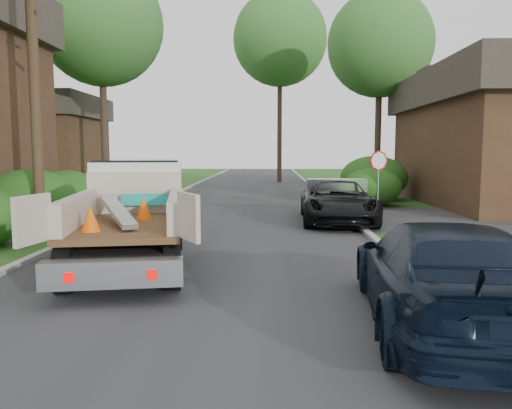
{
  "coord_description": "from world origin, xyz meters",
  "views": [
    {
      "loc": [
        1.22,
        -9.33,
        2.45
      ],
      "look_at": [
        0.91,
        2.3,
        1.2
      ],
      "focal_mm": 35.0,
      "sensor_mm": 36.0,
      "label": 1
    }
  ],
  "objects_px": {
    "tree_right_far": "(380,45)",
    "tree_center_far": "(280,39)",
    "flatbed_truck": "(134,205)",
    "stop_sign": "(378,170)",
    "utility_pole": "(33,54)",
    "black_pickup": "(337,201)",
    "house_left_far": "(37,141)",
    "navy_suv": "(443,274)",
    "tree_left_far": "(101,24)"
  },
  "relations": [
    {
      "from": "black_pickup",
      "to": "navy_suv",
      "type": "distance_m",
      "value": 10.26
    },
    {
      "from": "house_left_far",
      "to": "utility_pole",
      "type": "bearing_deg",
      "value": -64.77
    },
    {
      "from": "house_left_far",
      "to": "navy_suv",
      "type": "bearing_deg",
      "value": -55.04
    },
    {
      "from": "house_left_far",
      "to": "black_pickup",
      "type": "distance_m",
      "value": 22.35
    },
    {
      "from": "tree_center_far",
      "to": "flatbed_truck",
      "type": "height_order",
      "value": "tree_center_far"
    },
    {
      "from": "stop_sign",
      "to": "flatbed_truck",
      "type": "relative_size",
      "value": 0.4
    },
    {
      "from": "flatbed_truck",
      "to": "black_pickup",
      "type": "distance_m",
      "value": 7.99
    },
    {
      "from": "utility_pole",
      "to": "navy_suv",
      "type": "relative_size",
      "value": 1.94
    },
    {
      "from": "tree_left_far",
      "to": "flatbed_truck",
      "type": "relative_size",
      "value": 1.97
    },
    {
      "from": "black_pickup",
      "to": "tree_center_far",
      "type": "bearing_deg",
      "value": 96.26
    },
    {
      "from": "tree_right_far",
      "to": "tree_center_far",
      "type": "height_order",
      "value": "tree_center_far"
    },
    {
      "from": "house_left_far",
      "to": "tree_right_far",
      "type": "xyz_separation_m",
      "value": [
        21.0,
        -2.0,
        5.43
      ]
    },
    {
      "from": "stop_sign",
      "to": "tree_right_far",
      "type": "distance_m",
      "value": 13.08
    },
    {
      "from": "tree_right_far",
      "to": "flatbed_truck",
      "type": "xyz_separation_m",
      "value": [
        -9.36,
        -18.09,
        -7.27
      ]
    },
    {
      "from": "utility_pole",
      "to": "tree_center_far",
      "type": "relative_size",
      "value": 0.68
    },
    {
      "from": "black_pickup",
      "to": "navy_suv",
      "type": "relative_size",
      "value": 1.02
    },
    {
      "from": "house_left_far",
      "to": "black_pickup",
      "type": "relative_size",
      "value": 1.45
    },
    {
      "from": "house_left_far",
      "to": "navy_suv",
      "type": "distance_m",
      "value": 29.98
    },
    {
      "from": "stop_sign",
      "to": "tree_center_far",
      "type": "height_order",
      "value": "tree_center_far"
    },
    {
      "from": "tree_right_far",
      "to": "black_pickup",
      "type": "distance_m",
      "value": 15.02
    },
    {
      "from": "stop_sign",
      "to": "house_left_far",
      "type": "height_order",
      "value": "house_left_far"
    },
    {
      "from": "tree_left_far",
      "to": "tree_center_far",
      "type": "distance_m",
      "value": 16.22
    },
    {
      "from": "stop_sign",
      "to": "utility_pole",
      "type": "bearing_deg",
      "value": -159.38
    },
    {
      "from": "flatbed_truck",
      "to": "navy_suv",
      "type": "distance_m",
      "value": 7.06
    },
    {
      "from": "utility_pole",
      "to": "tree_center_far",
      "type": "bearing_deg",
      "value": 73.35
    },
    {
      "from": "house_left_far",
      "to": "black_pickup",
      "type": "bearing_deg",
      "value": -39.86
    },
    {
      "from": "house_left_far",
      "to": "tree_center_far",
      "type": "distance_m",
      "value": 19.16
    },
    {
      "from": "utility_pole",
      "to": "black_pickup",
      "type": "xyz_separation_m",
      "value": [
        9.04,
        2.77,
        -4.45
      ]
    },
    {
      "from": "black_pickup",
      "to": "utility_pole",
      "type": "bearing_deg",
      "value": -160.7
    },
    {
      "from": "navy_suv",
      "to": "flatbed_truck",
      "type": "bearing_deg",
      "value": -33.03
    },
    {
      "from": "stop_sign",
      "to": "tree_left_far",
      "type": "xyz_separation_m",
      "value": [
        -12.7,
        8.0,
        7.2
      ]
    },
    {
      "from": "tree_center_far",
      "to": "house_left_far",
      "type": "bearing_deg",
      "value": -152.7
    },
    {
      "from": "house_left_far",
      "to": "tree_left_far",
      "type": "distance_m",
      "value": 9.81
    },
    {
      "from": "tree_center_far",
      "to": "navy_suv",
      "type": "height_order",
      "value": "tree_center_far"
    },
    {
      "from": "house_left_far",
      "to": "navy_suv",
      "type": "xyz_separation_m",
      "value": [
        17.13,
        -24.5,
        -2.3
      ]
    },
    {
      "from": "flatbed_truck",
      "to": "stop_sign",
      "type": "bearing_deg",
      "value": 35.53
    },
    {
      "from": "tree_left_far",
      "to": "tree_center_far",
      "type": "bearing_deg",
      "value": 53.84
    },
    {
      "from": "utility_pole",
      "to": "flatbed_truck",
      "type": "distance_m",
      "value": 6.18
    },
    {
      "from": "tree_left_far",
      "to": "navy_suv",
      "type": "relative_size",
      "value": 2.37
    },
    {
      "from": "tree_left_far",
      "to": "tree_right_far",
      "type": "xyz_separation_m",
      "value": [
        15.0,
        3.0,
        -0.5
      ]
    },
    {
      "from": "stop_sign",
      "to": "utility_pole",
      "type": "distance_m",
      "value": 11.91
    },
    {
      "from": "tree_center_far",
      "to": "black_pickup",
      "type": "height_order",
      "value": "tree_center_far"
    },
    {
      "from": "tree_center_far",
      "to": "tree_right_far",
      "type": "bearing_deg",
      "value": -61.19
    },
    {
      "from": "tree_center_far",
      "to": "tree_left_far",
      "type": "bearing_deg",
      "value": -126.16
    },
    {
      "from": "stop_sign",
      "to": "house_left_far",
      "type": "relative_size",
      "value": 0.33
    },
    {
      "from": "tree_left_far",
      "to": "navy_suv",
      "type": "bearing_deg",
      "value": -60.28
    },
    {
      "from": "tree_left_far",
      "to": "black_pickup",
      "type": "distance_m",
      "value": 16.61
    },
    {
      "from": "tree_right_far",
      "to": "stop_sign",
      "type": "bearing_deg",
      "value": -101.81
    },
    {
      "from": "flatbed_truck",
      "to": "black_pickup",
      "type": "relative_size",
      "value": 1.19
    },
    {
      "from": "utility_pole",
      "to": "flatbed_truck",
      "type": "xyz_separation_m",
      "value": [
        3.62,
        -3.07,
        -3.96
      ]
    }
  ]
}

